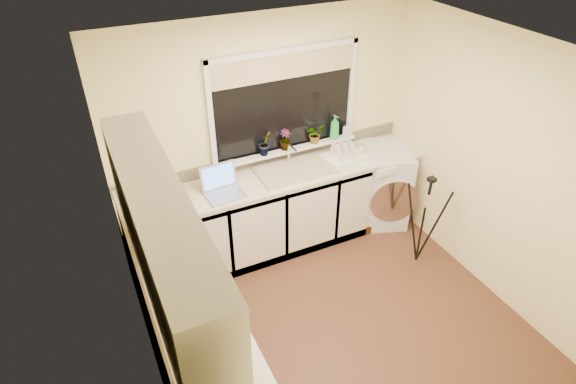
{
  "coord_description": "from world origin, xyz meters",
  "views": [
    {
      "loc": [
        -1.69,
        -2.54,
        3.46
      ],
      "look_at": [
        -0.21,
        0.55,
        1.15
      ],
      "focal_mm": 29.65,
      "sensor_mm": 36.0,
      "label": 1
    }
  ],
  "objects_px": {
    "steel_jar": "(192,340)",
    "plant_d": "(315,134)",
    "plant_b": "(265,143)",
    "cup_back": "(361,149)",
    "tripod": "(424,221)",
    "washing_machine": "(377,185)",
    "dish_rack": "(344,158)",
    "soap_bottle_green": "(335,127)",
    "soap_bottle_clear": "(348,129)",
    "plant_c": "(285,140)",
    "laptop": "(222,186)",
    "microwave": "(159,225)",
    "kettle": "(179,249)"
  },
  "relations": [
    {
      "from": "laptop",
      "to": "cup_back",
      "type": "xyz_separation_m",
      "value": [
        1.62,
        0.08,
        -0.02
      ]
    },
    {
      "from": "washing_machine",
      "to": "plant_d",
      "type": "relative_size",
      "value": 4.55
    },
    {
      "from": "tripod",
      "to": "cup_back",
      "type": "distance_m",
      "value": 1.03
    },
    {
      "from": "tripod",
      "to": "plant_c",
      "type": "xyz_separation_m",
      "value": [
        -1.03,
        1.1,
        0.64
      ]
    },
    {
      "from": "plant_b",
      "to": "cup_back",
      "type": "height_order",
      "value": "plant_b"
    },
    {
      "from": "washing_machine",
      "to": "tripod",
      "type": "relative_size",
      "value": 0.88
    },
    {
      "from": "plant_d",
      "to": "laptop",
      "type": "bearing_deg",
      "value": -166.51
    },
    {
      "from": "microwave",
      "to": "soap_bottle_green",
      "type": "xyz_separation_m",
      "value": [
        2.07,
        0.7,
        0.14
      ]
    },
    {
      "from": "soap_bottle_clear",
      "to": "laptop",
      "type": "bearing_deg",
      "value": -171.07
    },
    {
      "from": "tripod",
      "to": "soap_bottle_green",
      "type": "height_order",
      "value": "soap_bottle_green"
    },
    {
      "from": "cup_back",
      "to": "microwave",
      "type": "bearing_deg",
      "value": -167.35
    },
    {
      "from": "laptop",
      "to": "kettle",
      "type": "relative_size",
      "value": 1.82
    },
    {
      "from": "plant_d",
      "to": "tripod",
      "type": "bearing_deg",
      "value": -58.32
    },
    {
      "from": "laptop",
      "to": "washing_machine",
      "type": "bearing_deg",
      "value": -3.8
    },
    {
      "from": "washing_machine",
      "to": "laptop",
      "type": "distance_m",
      "value": 1.91
    },
    {
      "from": "steel_jar",
      "to": "soap_bottle_green",
      "type": "xyz_separation_m",
      "value": [
        2.14,
        1.88,
        0.23
      ]
    },
    {
      "from": "washing_machine",
      "to": "dish_rack",
      "type": "distance_m",
      "value": 0.67
    },
    {
      "from": "dish_rack",
      "to": "soap_bottle_green",
      "type": "distance_m",
      "value": 0.35
    },
    {
      "from": "laptop",
      "to": "steel_jar",
      "type": "height_order",
      "value": "laptop"
    },
    {
      "from": "laptop",
      "to": "steel_jar",
      "type": "bearing_deg",
      "value": -119.34
    },
    {
      "from": "kettle",
      "to": "soap_bottle_green",
      "type": "bearing_deg",
      "value": 27.01
    },
    {
      "from": "kettle",
      "to": "tripod",
      "type": "xyz_separation_m",
      "value": [
        2.45,
        -0.07,
        -0.48
      ]
    },
    {
      "from": "microwave",
      "to": "plant_c",
      "type": "xyz_separation_m",
      "value": [
        1.49,
        0.71,
        0.12
      ]
    },
    {
      "from": "kettle",
      "to": "soap_bottle_green",
      "type": "relative_size",
      "value": 0.78
    },
    {
      "from": "dish_rack",
      "to": "plant_b",
      "type": "height_order",
      "value": "plant_b"
    },
    {
      "from": "microwave",
      "to": "soap_bottle_clear",
      "type": "xyz_separation_m",
      "value": [
        2.23,
        0.68,
        0.09
      ]
    },
    {
      "from": "laptop",
      "to": "microwave",
      "type": "relative_size",
      "value": 0.74
    },
    {
      "from": "washing_machine",
      "to": "plant_d",
      "type": "xyz_separation_m",
      "value": [
        -0.7,
        0.27,
        0.69
      ]
    },
    {
      "from": "plant_b",
      "to": "soap_bottle_green",
      "type": "height_order",
      "value": "soap_bottle_green"
    },
    {
      "from": "steel_jar",
      "to": "soap_bottle_green",
      "type": "bearing_deg",
      "value": 41.2
    },
    {
      "from": "dish_rack",
      "to": "plant_c",
      "type": "xyz_separation_m",
      "value": [
        -0.57,
        0.26,
        0.23
      ]
    },
    {
      "from": "laptop",
      "to": "plant_b",
      "type": "xyz_separation_m",
      "value": [
        0.56,
        0.26,
        0.21
      ]
    },
    {
      "from": "tripod",
      "to": "plant_d",
      "type": "distance_m",
      "value": 1.44
    },
    {
      "from": "dish_rack",
      "to": "laptop",
      "type": "bearing_deg",
      "value": 174.97
    },
    {
      "from": "plant_b",
      "to": "soap_bottle_clear",
      "type": "bearing_deg",
      "value": -1.28
    },
    {
      "from": "tripod",
      "to": "plant_d",
      "type": "relative_size",
      "value": 5.16
    },
    {
      "from": "tripod",
      "to": "soap_bottle_clear",
      "type": "distance_m",
      "value": 1.27
    },
    {
      "from": "microwave",
      "to": "washing_machine",
      "type": "bearing_deg",
      "value": -98.63
    },
    {
      "from": "plant_b",
      "to": "cup_back",
      "type": "relative_size",
      "value": 2.08
    },
    {
      "from": "steel_jar",
      "to": "plant_d",
      "type": "height_order",
      "value": "plant_d"
    },
    {
      "from": "washing_machine",
      "to": "tripod",
      "type": "bearing_deg",
      "value": -70.76
    },
    {
      "from": "washing_machine",
      "to": "plant_b",
      "type": "relative_size",
      "value": 3.63
    },
    {
      "from": "plant_d",
      "to": "plant_c",
      "type": "bearing_deg",
      "value": -179.79
    },
    {
      "from": "microwave",
      "to": "plant_d",
      "type": "relative_size",
      "value": 2.54
    },
    {
      "from": "dish_rack",
      "to": "steel_jar",
      "type": "xyz_separation_m",
      "value": [
        -2.13,
        -1.63,
        0.03
      ]
    },
    {
      "from": "tripod",
      "to": "microwave",
      "type": "xyz_separation_m",
      "value": [
        -2.52,
        0.4,
        0.52
      ]
    },
    {
      "from": "steel_jar",
      "to": "cup_back",
      "type": "distance_m",
      "value": 2.92
    },
    {
      "from": "washing_machine",
      "to": "soap_bottle_green",
      "type": "bearing_deg",
      "value": 171.42
    },
    {
      "from": "laptop",
      "to": "tripod",
      "type": "bearing_deg",
      "value": -28.47
    },
    {
      "from": "steel_jar",
      "to": "plant_c",
      "type": "relative_size",
      "value": 0.52
    }
  ]
}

